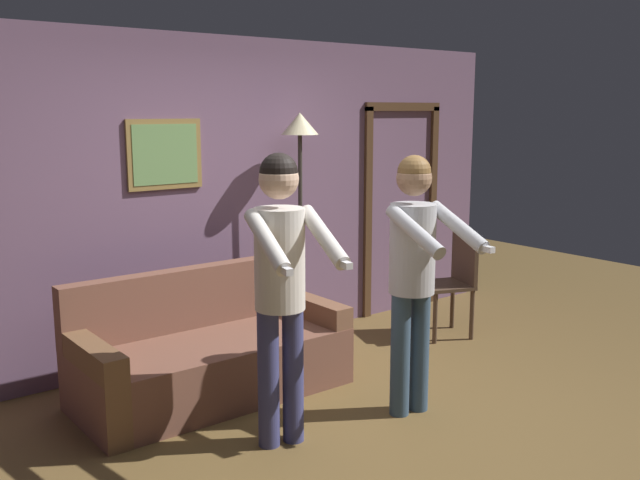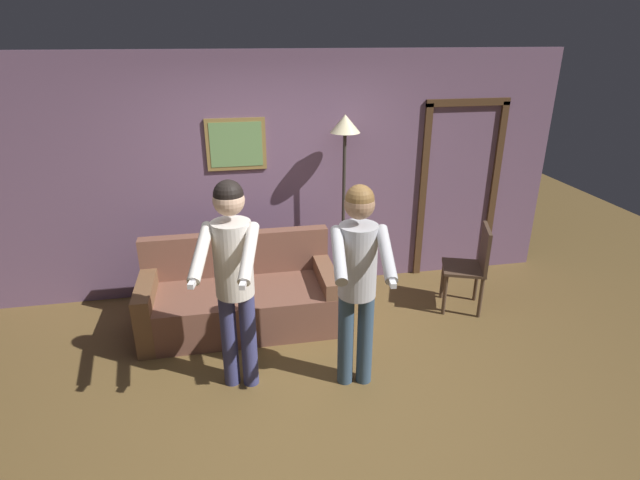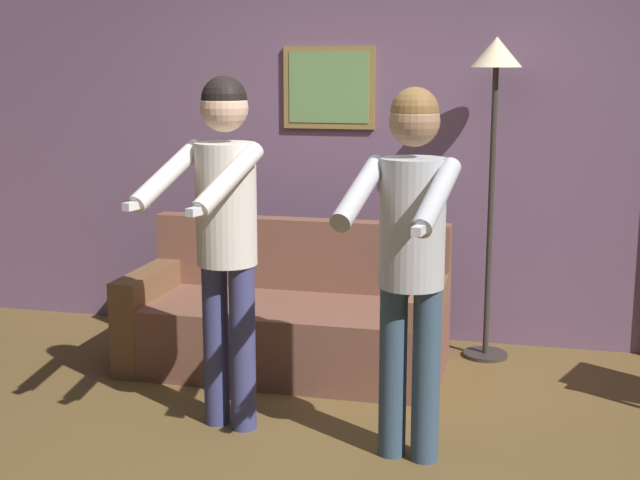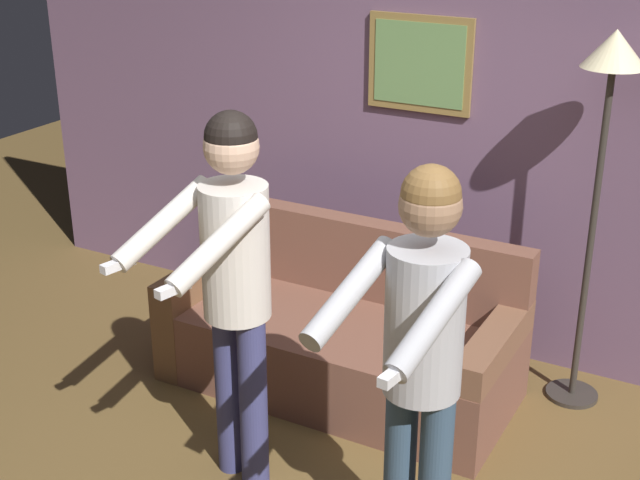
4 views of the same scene
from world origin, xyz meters
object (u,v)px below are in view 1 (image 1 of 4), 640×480
at_px(couch, 210,357).
at_px(person_standing_left, 281,271).
at_px(dining_chair_distant, 454,278).
at_px(torchiere_lamp, 300,156).
at_px(person_standing_right, 414,260).

height_order(couch, person_standing_left, person_standing_left).
distance_m(couch, dining_chair_distant, 2.43).
relative_size(torchiere_lamp, person_standing_right, 1.15).
relative_size(person_standing_left, dining_chair_distant, 1.91).
xyz_separation_m(torchiere_lamp, person_standing_left, (-1.21, -1.45, -0.54)).
height_order(person_standing_left, dining_chair_distant, person_standing_left).
bearing_deg(couch, person_standing_right, -51.12).
relative_size(torchiere_lamp, person_standing_left, 1.12).
bearing_deg(dining_chair_distant, torchiere_lamp, 152.93).
bearing_deg(person_standing_left, torchiere_lamp, 50.13).
height_order(couch, dining_chair_distant, dining_chair_distant).
height_order(person_standing_left, person_standing_right, person_standing_left).
bearing_deg(torchiere_lamp, couch, -157.31).
relative_size(couch, person_standing_left, 1.07).
relative_size(person_standing_right, dining_chair_distant, 1.86).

